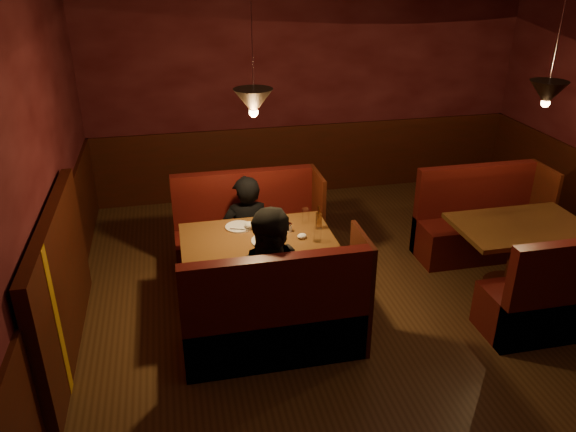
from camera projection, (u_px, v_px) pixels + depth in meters
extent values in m
cube|color=brown|center=(398.00, 332.00, 5.22)|extent=(6.00, 7.00, 0.01)
cube|color=#330809|center=(309.00, 93.00, 7.69)|extent=(6.00, 0.01, 2.90)
cube|color=#330809|center=(22.00, 221.00, 4.02)|extent=(0.01, 7.00, 2.90)
cube|color=black|center=(308.00, 159.00, 8.08)|extent=(6.00, 0.04, 1.00)
cube|color=black|center=(49.00, 329.00, 4.43)|extent=(0.04, 7.00, 1.00)
cube|color=black|center=(61.00, 286.00, 4.73)|extent=(0.10, 2.20, 1.30)
cube|color=#C58D17|center=(58.00, 323.00, 4.25)|extent=(0.01, 0.12, 1.30)
cylinder|color=#333333|center=(252.00, 53.00, 4.58)|extent=(0.01, 0.01, 0.80)
cone|color=black|center=(253.00, 102.00, 4.75)|extent=(0.34, 0.34, 0.22)
sphere|color=#FFBF72|center=(254.00, 112.00, 4.78)|extent=(0.08, 0.08, 0.08)
cylinder|color=#333333|center=(556.00, 47.00, 4.87)|extent=(0.01, 0.01, 0.80)
cone|color=black|center=(547.00, 93.00, 5.04)|extent=(0.34, 0.34, 0.22)
sphere|color=#FFBF72|center=(545.00, 103.00, 5.08)|extent=(0.08, 0.08, 0.08)
cube|color=#4D2F14|center=(257.00, 239.00, 5.30)|extent=(1.43, 0.87, 0.05)
cylinder|color=black|center=(258.00, 274.00, 5.47)|extent=(0.14, 0.14, 0.71)
cylinder|color=black|center=(259.00, 303.00, 5.61)|extent=(0.57, 0.57, 0.04)
cylinder|color=silver|center=(267.00, 241.00, 5.19)|extent=(0.29, 0.29, 0.02)
cube|color=black|center=(266.00, 235.00, 5.23)|extent=(0.09, 0.08, 0.04)
ellipsoid|color=silver|center=(259.00, 238.00, 5.16)|extent=(0.07, 0.07, 0.06)
cube|color=tan|center=(275.00, 240.00, 5.16)|extent=(0.09, 0.08, 0.03)
cylinder|color=silver|center=(263.00, 244.00, 5.11)|extent=(0.07, 0.12, 0.01)
cylinder|color=silver|center=(239.00, 227.00, 5.46)|extent=(0.27, 0.27, 0.02)
ellipsoid|color=beige|center=(250.00, 225.00, 5.42)|extent=(0.10, 0.10, 0.06)
cube|color=silver|center=(240.00, 230.00, 5.38)|extent=(0.20, 0.09, 0.00)
cylinder|color=white|center=(289.00, 227.00, 5.37)|extent=(0.05, 0.05, 0.09)
cylinder|color=white|center=(306.00, 216.00, 5.53)|extent=(0.08, 0.08, 0.15)
cylinder|color=white|center=(318.00, 234.00, 5.18)|extent=(0.08, 0.08, 0.15)
cylinder|color=#47230F|center=(319.00, 221.00, 5.41)|extent=(0.06, 0.06, 0.16)
cylinder|color=#47230F|center=(319.00, 210.00, 5.36)|extent=(0.03, 0.03, 0.07)
ellipsoid|color=white|center=(302.00, 236.00, 5.25)|extent=(0.11, 0.10, 0.04)
cube|color=#50100E|center=(247.00, 250.00, 6.18)|extent=(1.53, 0.56, 0.46)
cube|color=#50100E|center=(243.00, 216.00, 6.24)|extent=(1.53, 0.12, 1.07)
cube|color=black|center=(317.00, 218.00, 6.20)|extent=(0.04, 0.56, 1.07)
cube|color=#50100E|center=(272.00, 330.00, 4.87)|extent=(1.53, 0.56, 0.46)
cube|color=#50100E|center=(277.00, 315.00, 4.54)|extent=(1.53, 0.12, 1.07)
cube|color=black|center=(360.00, 289.00, 4.89)|extent=(0.04, 0.56, 1.07)
cube|color=#4D2F14|center=(521.00, 226.00, 5.61)|extent=(1.31, 0.84, 0.05)
cylinder|color=black|center=(515.00, 259.00, 5.76)|extent=(0.14, 0.14, 0.69)
cylinder|color=black|center=(509.00, 285.00, 5.90)|extent=(0.55, 0.55, 0.04)
cube|color=#50100E|center=(478.00, 238.00, 6.45)|extent=(1.41, 0.54, 0.44)
cube|color=#50100E|center=(472.00, 207.00, 6.51)|extent=(1.41, 0.12, 1.03)
cube|color=black|center=(538.00, 209.00, 6.46)|extent=(0.04, 0.54, 1.03)
cube|color=#50100E|center=(556.00, 307.00, 5.19)|extent=(1.41, 0.54, 0.44)
imported|color=black|center=(246.00, 211.00, 5.86)|extent=(0.55, 0.36, 1.49)
imported|color=black|center=(276.00, 263.00, 4.73)|extent=(0.90, 0.75, 1.66)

